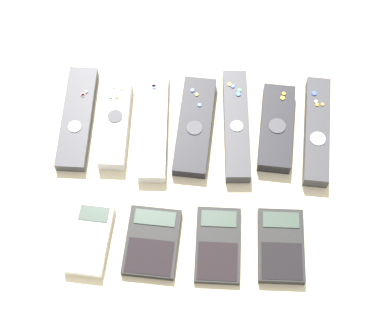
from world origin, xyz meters
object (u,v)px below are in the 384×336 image
object	(u,v)px
calculator_1	(152,242)
calculator_2	(218,245)
remote_3	(196,126)
remote_6	(317,131)
remote_1	(116,124)
remote_4	(236,125)
calculator_0	(90,239)
calculator_3	(281,246)
remote_2	(154,125)
remote_0	(77,118)
remote_5	(276,128)

from	to	relation	value
calculator_1	calculator_2	world-z (taller)	calculator_1
remote_3	remote_6	size ratio (longest dim) A/B	0.93
remote_1	remote_4	bearing A→B (deg)	1.57
calculator_0	calculator_3	bearing A→B (deg)	5.15
remote_2	remote_3	world-z (taller)	same
remote_0	calculator_1	distance (m)	0.27
remote_5	remote_6	bearing A→B (deg)	1.67
calculator_3	calculator_0	bearing A→B (deg)	-179.86
remote_2	remote_4	xyz separation A→B (m)	(0.15, 0.01, 0.00)
remote_6	calculator_2	xyz separation A→B (m)	(-0.16, -0.22, -0.01)
calculator_0	remote_2	bearing A→B (deg)	72.29
remote_0	calculator_3	size ratio (longest dim) A/B	1.64
calculator_2	remote_3	bearing A→B (deg)	102.15
remote_1	remote_4	world-z (taller)	same
remote_2	remote_5	xyz separation A→B (m)	(0.22, 0.01, 0.00)
remote_1	remote_4	xyz separation A→B (m)	(0.21, 0.01, -0.00)
remote_6	remote_3	bearing A→B (deg)	-176.69
remote_3	calculator_0	world-z (taller)	remote_3
remote_0	remote_6	bearing A→B (deg)	-0.92
remote_5	calculator_1	world-z (taller)	remote_5
remote_4	calculator_3	xyz separation A→B (m)	(0.08, -0.22, -0.00)
calculator_2	calculator_3	bearing A→B (deg)	1.55
calculator_3	calculator_2	bearing A→B (deg)	-179.06
remote_2	remote_5	bearing A→B (deg)	-1.14
remote_6	calculator_1	size ratio (longest dim) A/B	1.72
remote_6	calculator_2	size ratio (longest dim) A/B	1.62
remote_3	remote_4	size ratio (longest dim) A/B	0.90
remote_0	remote_5	xyz separation A→B (m)	(0.35, -0.00, 0.00)
remote_3	remote_4	world-z (taller)	remote_4
calculator_2	calculator_0	bearing A→B (deg)	-179.63
remote_2	calculator_1	bearing A→B (deg)	-88.58
remote_2	remote_4	distance (m)	0.15
remote_4	calculator_1	bearing A→B (deg)	-123.77
remote_4	remote_5	bearing A→B (deg)	-4.78
remote_0	calculator_3	distance (m)	0.42
remote_2	calculator_3	world-z (taller)	remote_2
remote_1	calculator_3	xyz separation A→B (m)	(0.29, -0.21, -0.00)
remote_1	calculator_0	distance (m)	0.22
calculator_2	remote_0	bearing A→B (deg)	139.04
remote_3	calculator_0	size ratio (longest dim) A/B	1.55
remote_3	calculator_0	xyz separation A→B (m)	(-0.16, -0.22, -0.00)
remote_4	remote_2	bearing A→B (deg)	179.24
calculator_1	calculator_0	bearing A→B (deg)	-176.28
calculator_2	calculator_3	world-z (taller)	calculator_3
remote_2	remote_6	xyz separation A→B (m)	(0.29, 0.00, 0.00)
remote_1	calculator_3	world-z (taller)	remote_1
remote_2	remote_4	world-z (taller)	remote_4
remote_5	calculator_1	xyz separation A→B (m)	(-0.20, -0.22, -0.01)
remote_0	remote_3	size ratio (longest dim) A/B	1.05
remote_0	remote_3	bearing A→B (deg)	-1.94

